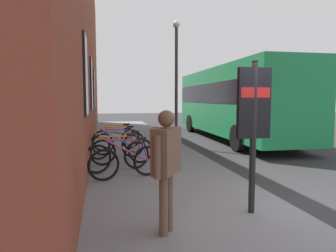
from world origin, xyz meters
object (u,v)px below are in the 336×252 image
Objects in this scene: bicycle_by_door at (127,161)px; bicycle_under_window at (118,156)px; transit_info_sign at (254,113)px; bicycle_beside_lamp at (116,146)px; bicycle_mid_rack at (117,139)px; bicycle_end_of_row at (122,150)px; city_bus at (233,99)px; pedestrian_crossing_street at (166,159)px; bicycle_leaning_wall at (119,142)px; street_lamp at (176,72)px.

bicycle_under_window is at bearing 12.29° from bicycle_by_door.
transit_info_sign is (-2.52, -1.78, 1.21)m from bicycle_by_door.
bicycle_beside_lamp is 1.01× the size of bicycle_mid_rack.
city_bus is at bearing -47.86° from bicycle_end_of_row.
bicycle_mid_rack is at bearing 2.66° from pedestrian_crossing_street.
bicycle_under_window and bicycle_leaning_wall have the same top height.
bicycle_by_door is at bearing 179.87° from bicycle_leaning_wall.
bicycle_mid_rack is at bearing 105.57° from street_lamp.
transit_info_sign is at bearing -144.78° from bicycle_by_door.
bicycle_under_window and bicycle_end_of_row have the same top height.
pedestrian_crossing_street is at bearing -174.35° from bicycle_by_door.
city_bus is at bearing -40.49° from bicycle_by_door.
bicycle_leaning_wall is at bearing -11.16° from bicycle_beside_lamp.
pedestrian_crossing_street reaches higher than bicycle_beside_lamp.
city_bus reaches higher than bicycle_under_window.
bicycle_end_of_row is 1.01× the size of bicycle_beside_lamp.
bicycle_leaning_wall is (2.31, -0.17, 0.00)m from bicycle_under_window.
bicycle_under_window is 8.36m from city_bus.
bicycle_under_window is (0.74, 0.16, 0.00)m from bicycle_by_door.
bicycle_end_of_row is at bearing 143.34° from street_lamp.
street_lamp reaches higher than bicycle_end_of_row.
bicycle_beside_lamp is 7.28m from city_bus.
bicycle_beside_lamp is 1.61m from bicycle_mid_rack.
bicycle_by_door and bicycle_mid_rack have the same top height.
bicycle_by_door and bicycle_leaning_wall have the same top height.
bicycle_under_window is 0.16× the size of city_bus.
bicycle_mid_rack is 3.49m from street_lamp.
bicycle_end_of_row is 1.01× the size of bicycle_leaning_wall.
city_bus is at bearing -53.71° from bicycle_beside_lamp.
bicycle_under_window is 0.78m from bicycle_end_of_row.
pedestrian_crossing_street is (-9.53, 5.34, -0.78)m from city_bus.
transit_info_sign is (-4.02, -1.78, 1.21)m from bicycle_end_of_row.
transit_info_sign reaches higher than bicycle_under_window.
bicycle_end_of_row is at bearing -171.67° from bicycle_beside_lamp.
pedestrian_crossing_street is at bearing -176.26° from bicycle_end_of_row.
transit_info_sign is at bearing -162.35° from bicycle_leaning_wall.
bicycle_leaning_wall is at bearing 17.65° from transit_info_sign.
bicycle_beside_lamp is 0.69m from bicycle_leaning_wall.
transit_info_sign is at bearing -149.24° from bicycle_under_window.
bicycle_end_of_row is 1.02× the size of bicycle_mid_rack.
bicycle_beside_lamp is (0.87, 0.13, 0.00)m from bicycle_end_of_row.
bicycle_end_of_row and bicycle_mid_rack have the same top height.
city_bus reaches higher than transit_info_sign.
bicycle_end_of_row is at bearing -11.92° from bicycle_under_window.
bicycle_under_window is 0.97× the size of bicycle_leaning_wall.
city_bus is at bearing -65.16° from bicycle_mid_rack.
street_lamp reaches higher than bicycle_leaning_wall.
bicycle_by_door is at bearing -167.71° from bicycle_under_window.
bicycle_leaning_wall is 0.37× the size of street_lamp.
bicycle_by_door is 5.75m from street_lamp.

